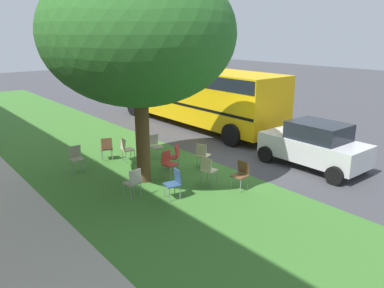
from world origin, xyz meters
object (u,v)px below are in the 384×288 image
at_px(school_bus, 194,91).
at_px(chair_4, 174,181).
at_px(chair_10, 208,168).
at_px(chair_2, 155,144).
at_px(chair_0, 126,148).
at_px(chair_9, 76,156).
at_px(chair_1, 168,162).
at_px(chair_6, 174,155).
at_px(parked_car, 314,145).
at_px(chair_8, 107,147).
at_px(chair_7, 241,173).
at_px(street_tree, 139,35).
at_px(chair_3, 133,181).
at_px(chair_5, 203,153).

bearing_deg(school_bus, chair_4, 136.99).
bearing_deg(chair_10, chair_2, -3.43).
bearing_deg(chair_4, chair_0, -8.58).
xyz_separation_m(chair_9, school_bus, (2.75, -7.53, 1.24)).
height_order(chair_1, chair_10, same).
height_order(chair_6, chair_10, same).
bearing_deg(parked_car, chair_2, 39.69).
bearing_deg(chair_8, chair_10, -161.21).
xyz_separation_m(chair_1, chair_10, (-1.30, -0.60, 0.00)).
distance_m(chair_10, school_bus, 8.19).
bearing_deg(chair_6, chair_0, 25.98).
bearing_deg(chair_9, chair_2, -99.56).
relative_size(chair_7, chair_8, 1.00).
distance_m(street_tree, chair_2, 4.69).
xyz_separation_m(chair_2, chair_6, (-1.52, 0.22, 0.00)).
height_order(street_tree, chair_3, street_tree).
xyz_separation_m(chair_4, chair_7, (-0.74, -1.98, 0.00)).
bearing_deg(chair_2, chair_5, -161.74).
distance_m(chair_1, chair_10, 1.43).
relative_size(chair_3, chair_4, 1.00).
height_order(chair_5, parked_car, parked_car).
bearing_deg(chair_2, chair_0, 75.46).
bearing_deg(street_tree, chair_7, -141.67).
xyz_separation_m(street_tree, school_bus, (5.01, -6.22, -2.79)).
bearing_deg(chair_7, chair_4, 69.63).
bearing_deg(chair_0, chair_5, -142.47).
height_order(chair_9, chair_10, same).
bearing_deg(chair_7, chair_6, 11.23).
bearing_deg(chair_2, street_tree, 137.49).
height_order(chair_3, chair_4, same).
xyz_separation_m(chair_3, chair_7, (-1.50, -2.87, 0.00)).
relative_size(street_tree, chair_4, 7.58).
height_order(chair_3, chair_6, same).
relative_size(street_tree, chair_1, 7.58).
bearing_deg(chair_1, chair_4, 149.85).
xyz_separation_m(chair_4, chair_5, (1.46, -2.33, 0.00)).
xyz_separation_m(chair_7, chair_8, (5.06, 1.91, 0.00)).
bearing_deg(school_bus, chair_7, 150.10).
xyz_separation_m(chair_0, chair_7, (-4.49, -1.41, 0.00)).
relative_size(chair_0, chair_7, 1.00).
height_order(chair_1, chair_2, same).
bearing_deg(chair_5, street_tree, 83.88).
relative_size(chair_2, chair_5, 1.00).
xyz_separation_m(chair_3, chair_9, (3.20, 0.38, 0.00)).
xyz_separation_m(chair_2, chair_9, (0.49, 2.93, 0.00)).
bearing_deg(street_tree, chair_6, -80.27).
bearing_deg(chair_6, chair_1, 127.83).
distance_m(chair_7, parked_car, 3.42).
bearing_deg(street_tree, chair_9, 30.21).
bearing_deg(chair_7, school_bus, -29.90).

